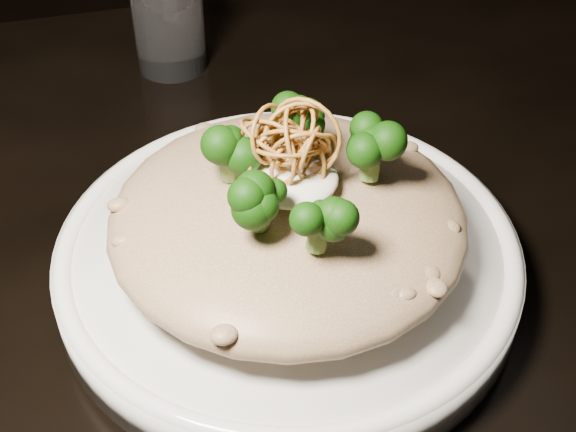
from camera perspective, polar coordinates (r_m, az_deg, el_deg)
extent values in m
cube|color=black|center=(0.58, 4.90, -3.61)|extent=(1.10, 0.80, 0.04)
cylinder|color=white|center=(0.53, 0.00, -3.20)|extent=(0.30, 0.30, 0.03)
ellipsoid|color=brown|center=(0.50, -0.02, -0.19)|extent=(0.22, 0.22, 0.05)
ellipsoid|color=white|center=(0.48, 0.29, 2.69)|extent=(0.06, 0.06, 0.02)
cylinder|color=white|center=(0.74, -8.57, 14.20)|extent=(0.06, 0.06, 0.11)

